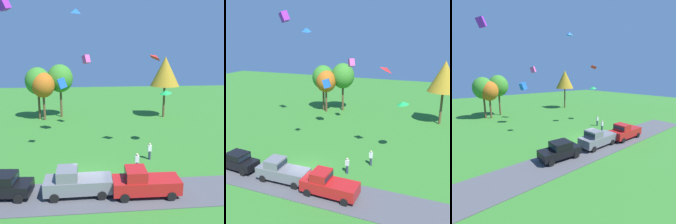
{
  "view_description": "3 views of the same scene",
  "coord_description": "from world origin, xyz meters",
  "views": [
    {
      "loc": [
        -0.01,
        -20.4,
        10.55
      ],
      "look_at": [
        2.57,
        6.5,
        4.32
      ],
      "focal_mm": 42.0,
      "sensor_mm": 36.0,
      "label": 1
    },
    {
      "loc": [
        12.24,
        -21.01,
        13.42
      ],
      "look_at": [
        2.36,
        3.62,
        5.57
      ],
      "focal_mm": 42.0,
      "sensor_mm": 36.0,
      "label": 2
    },
    {
      "loc": [
        -16.5,
        -15.7,
        8.56
      ],
      "look_at": [
        -0.23,
        4.98,
        3.02
      ],
      "focal_mm": 28.0,
      "sensor_mm": 36.0,
      "label": 3
    }
  ],
  "objects": [
    {
      "name": "ground_plane",
      "position": [
        0.0,
        0.0,
        0.0
      ],
      "size": [
        120.0,
        120.0,
        0.0
      ],
      "primitive_type": "plane",
      "color": "#337528"
    },
    {
      "name": "pavement_strip",
      "position": [
        0.0,
        -2.67,
        0.03
      ],
      "size": [
        36.0,
        4.4,
        0.06
      ],
      "primitive_type": "cube",
      "color": "#4C4C51",
      "rests_on": "ground"
    },
    {
      "name": "car_sedan_by_flagpole",
      "position": [
        -6.41,
        -2.22,
        1.04
      ],
      "size": [
        4.52,
        2.22,
        1.84
      ],
      "color": "black",
      "rests_on": "ground"
    },
    {
      "name": "car_pickup_far_end",
      "position": [
        -1.0,
        -2.42,
        1.11
      ],
      "size": [
        5.02,
        2.1,
        2.14
      ],
      "color": "slate",
      "rests_on": "ground"
    },
    {
      "name": "car_pickup_mid_row",
      "position": [
        4.03,
        -2.94,
        1.11
      ],
      "size": [
        5.04,
        2.13,
        2.14
      ],
      "color": "red",
      "rests_on": "ground"
    },
    {
      "name": "person_beside_suv",
      "position": [
        4.32,
        1.18,
        0.88
      ],
      "size": [
        0.36,
        0.24,
        1.71
      ],
      "color": "#2D334C",
      "rests_on": "ground"
    },
    {
      "name": "person_watching_sky",
      "position": [
        6.09,
        3.71,
        0.88
      ],
      "size": [
        0.36,
        0.24,
        1.71
      ],
      "color": "#2D334C",
      "rests_on": "ground"
    },
    {
      "name": "tree_lone_near",
      "position": [
        -7.65,
        21.44,
        6.06
      ],
      "size": [
        3.9,
        3.9,
        8.24
      ],
      "color": "brown",
      "rests_on": "ground"
    },
    {
      "name": "tree_left_of_center",
      "position": [
        -6.77,
        20.67,
        5.51
      ],
      "size": [
        3.56,
        3.56,
        7.51
      ],
      "color": "brown",
      "rests_on": "ground"
    },
    {
      "name": "tree_far_left",
      "position": [
        -4.3,
        22.54,
        6.35
      ],
      "size": [
        4.09,
        4.09,
        8.63
      ],
      "color": "brown",
      "rests_on": "ground"
    },
    {
      "name": "tree_center_back",
      "position": [
        12.52,
        20.86,
        7.45
      ],
      "size": [
        4.64,
        4.64,
        9.8
      ],
      "color": "brown",
      "rests_on": "ground"
    },
    {
      "name": "kite_diamond_trailing_tail",
      "position": [
        6.9,
        5.63,
        10.05
      ],
      "size": [
        1.25,
        1.16,
        0.73
      ],
      "primitive_type": "pyramid",
      "rotation": [
        0.48,
        0.0,
        1.84
      ],
      "color": "red"
    },
    {
      "name": "kite_box_topmost",
      "position": [
        -9.24,
        12.3,
        15.86
      ],
      "size": [
        1.69,
        1.35,
        1.71
      ],
      "primitive_type": "cube",
      "rotation": [
        -0.25,
        0.3,
        2.53
      ],
      "color": "purple"
    },
    {
      "name": "kite_diamond_low_drifter",
      "position": [
        -0.79,
        3.06,
        13.89
      ],
      "size": [
        1.05,
        1.09,
        0.5
      ],
      "primitive_type": "pyramid",
      "rotation": [
        -0.14,
        0.0,
        3.69
      ],
      "color": "blue"
    },
    {
      "name": "kite_box_high_right",
      "position": [
        -0.04,
        14.74,
        9.6
      ],
      "size": [
        1.22,
        1.25,
        1.22
      ],
      "primitive_type": "cube",
      "rotation": [
        -0.02,
        0.3,
        2.24
      ],
      "color": "#EA4C9E"
    },
    {
      "name": "kite_delta_mid_center",
      "position": [
        8.52,
        7.2,
        6.26
      ],
      "size": [
        1.79,
        1.78,
        0.58
      ],
      "primitive_type": "cone",
      "rotation": [
        -0.2,
        0.0,
        2.16
      ],
      "color": "green"
    },
    {
      "name": "kite_box_over_trees",
      "position": [
        -3.13,
        12.85,
        6.7
      ],
      "size": [
        1.37,
        1.06,
        1.48
      ],
      "primitive_type": "cube",
      "rotation": [
        0.09,
        0.3,
        3.4
      ],
      "color": "blue"
    }
  ]
}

